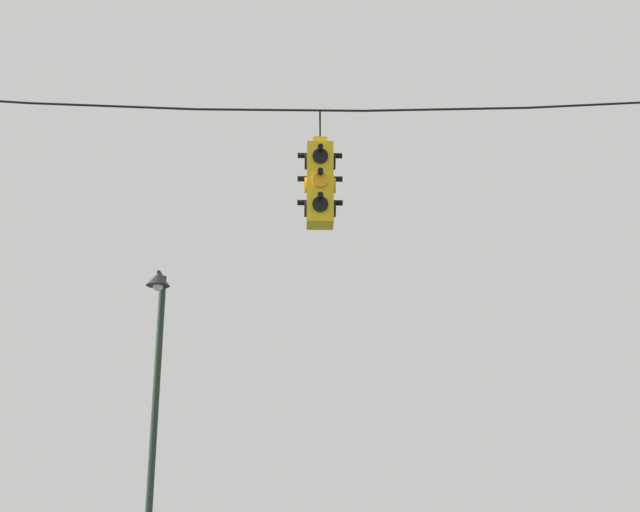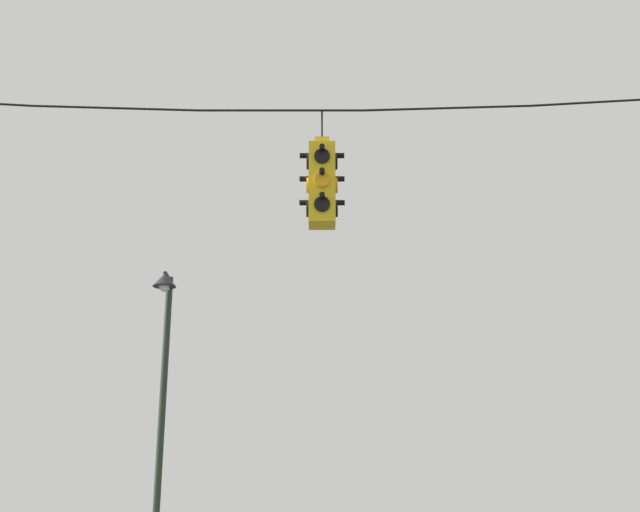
# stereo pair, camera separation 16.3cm
# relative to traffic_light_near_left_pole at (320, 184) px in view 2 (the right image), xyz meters

# --- Properties ---
(span_wire) EXTENTS (15.48, 0.03, 0.44)m
(span_wire) POSITION_rel_traffic_light_near_left_pole_xyz_m (-0.54, 0.00, 1.19)
(span_wire) COLOR black
(traffic_light_near_left_pole) EXTENTS (0.58, 0.58, 1.62)m
(traffic_light_near_left_pole) POSITION_rel_traffic_light_near_left_pole_xyz_m (0.00, 0.00, 0.00)
(traffic_light_near_left_pole) COLOR yellow
(street_lamp) EXTENTS (0.41, 0.72, 5.44)m
(street_lamp) POSITION_rel_traffic_light_near_left_pole_xyz_m (-2.74, 4.18, -1.73)
(street_lamp) COLOR #233323
(street_lamp) RESTS_ON ground_plane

